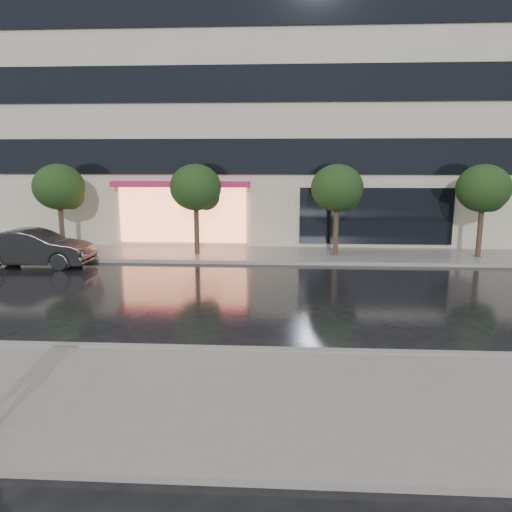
{
  "coord_description": "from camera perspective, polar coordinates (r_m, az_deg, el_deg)",
  "views": [
    {
      "loc": [
        0.85,
        -11.25,
        4.19
      ],
      "look_at": [
        -0.0,
        3.03,
        1.4
      ],
      "focal_mm": 35.0,
      "sensor_mm": 36.0,
      "label": 1
    }
  ],
  "objects": [
    {
      "name": "tree_mid_west",
      "position": [
        21.65,
        -6.73,
        7.6
      ],
      "size": [
        2.2,
        2.2,
        3.99
      ],
      "color": "#33261C",
      "rests_on": "ground"
    },
    {
      "name": "tree_far_east",
      "position": [
        22.84,
        24.66,
        6.85
      ],
      "size": [
        2.2,
        2.2,
        3.99
      ],
      "color": "#33261C",
      "rests_on": "ground"
    },
    {
      "name": "sidewalk_far",
      "position": [
        21.91,
        1.13,
        0.16
      ],
      "size": [
        60.0,
        3.5,
        0.12
      ],
      "primitive_type": "cube",
      "color": "slate",
      "rests_on": "ground"
    },
    {
      "name": "tree_mid_east",
      "position": [
        21.43,
        9.41,
        7.49
      ],
      "size": [
        2.2,
        2.2,
        3.99
      ],
      "color": "#33261C",
      "rests_on": "ground"
    },
    {
      "name": "curb_near",
      "position": [
        11.08,
        -1.26,
        -10.79
      ],
      "size": [
        60.0,
        0.25,
        0.14
      ],
      "primitive_type": "cube",
      "color": "gray",
      "rests_on": "ground"
    },
    {
      "name": "curb_far",
      "position": [
        20.19,
        0.93,
        -0.74
      ],
      "size": [
        60.0,
        0.25,
        0.14
      ],
      "primitive_type": "cube",
      "color": "gray",
      "rests_on": "ground"
    },
    {
      "name": "tree_far_west",
      "position": [
        23.46,
        -21.43,
        7.18
      ],
      "size": [
        2.2,
        2.2,
        3.99
      ],
      "color": "#33261C",
      "rests_on": "ground"
    },
    {
      "name": "sidewalk_near",
      "position": [
        9.04,
        -2.46,
        -16.14
      ],
      "size": [
        60.0,
        4.5,
        0.12
      ],
      "primitive_type": "cube",
      "color": "slate",
      "rests_on": "ground"
    },
    {
      "name": "parked_car",
      "position": [
        21.48,
        -23.96,
        0.83
      ],
      "size": [
        4.49,
        1.58,
        1.48
      ],
      "primitive_type": "imported",
      "rotation": [
        0.0,
        0.0,
        1.58
      ],
      "color": "black",
      "rests_on": "ground"
    },
    {
      "name": "office_building",
      "position": [
        29.63,
        1.84,
        20.37
      ],
      "size": [
        30.0,
        12.76,
        18.0
      ],
      "color": "beige",
      "rests_on": "ground"
    },
    {
      "name": "ground",
      "position": [
        12.03,
        -0.87,
        -9.34
      ],
      "size": [
        120.0,
        120.0,
        0.0
      ],
      "primitive_type": "plane",
      "color": "black",
      "rests_on": "ground"
    }
  ]
}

